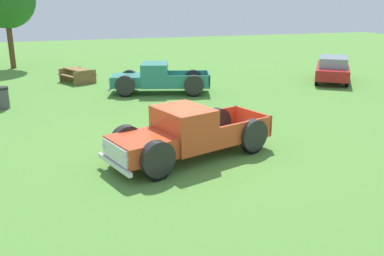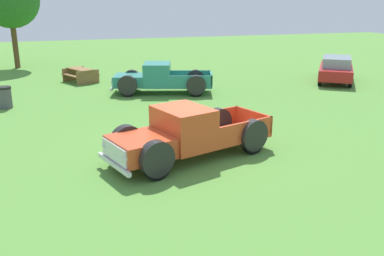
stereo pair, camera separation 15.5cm
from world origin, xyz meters
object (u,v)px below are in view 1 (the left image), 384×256
pickup_truck_foreground (182,135)px  picnic_table (77,74)px  sedan_distant_a (333,68)px  pickup_truck_behind_left (154,79)px  trash_can (2,98)px

pickup_truck_foreground → picnic_table: bearing=98.9°
sedan_distant_a → pickup_truck_behind_left: bearing=179.2°
trash_can → sedan_distant_a: bearing=2.9°
pickup_truck_foreground → trash_can: size_ratio=5.69×
pickup_truck_behind_left → trash_can: 7.04m
pickup_truck_foreground → pickup_truck_behind_left: 9.33m
pickup_truck_foreground → picnic_table: 13.62m
pickup_truck_behind_left → trash_can: size_ratio=5.55×
pickup_truck_behind_left → sedan_distant_a: 10.50m
sedan_distant_a → picnic_table: (-13.97, 4.37, -0.26)m
picnic_table → trash_can: 6.30m
sedan_distant_a → picnic_table: sedan_distant_a is taller
pickup_truck_behind_left → trash_can: bearing=-171.6°
trash_can → pickup_truck_behind_left: bearing=8.4°
sedan_distant_a → trash_can: 17.49m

